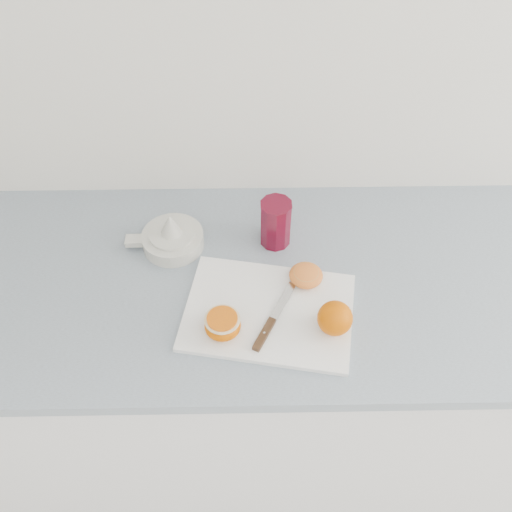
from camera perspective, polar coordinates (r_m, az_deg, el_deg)
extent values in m
cube|color=white|center=(1.25, 1.02, 22.68)|extent=(4.00, 0.04, 2.70)
cube|color=white|center=(1.68, -0.33, -11.99)|extent=(2.47, 0.60, 0.86)
cube|color=#94A6B6|center=(1.31, -0.42, -2.48)|extent=(2.53, 0.64, 0.03)
cube|color=white|center=(1.24, 1.27, -5.62)|extent=(0.40, 0.32, 0.01)
sphere|color=#D04E00|center=(1.18, 7.90, -6.19)|extent=(0.07, 0.07, 0.07)
ellipsoid|color=#D04E00|center=(1.18, -3.35, -6.95)|extent=(0.08, 0.08, 0.04)
cylinder|color=beige|center=(1.17, -3.40, -6.34)|extent=(0.07, 0.07, 0.00)
cylinder|color=orange|center=(1.16, -3.41, -6.27)|extent=(0.06, 0.06, 0.00)
ellipsoid|color=orange|center=(1.27, 5.02, -1.93)|extent=(0.08, 0.08, 0.03)
cylinder|color=#D08C3E|center=(1.27, 5.05, -1.65)|extent=(0.06, 0.06, 0.00)
cube|color=#482819|center=(1.19, 0.82, -7.83)|extent=(0.05, 0.08, 0.01)
cube|color=#B7B7BC|center=(1.24, 2.73, -4.48)|extent=(0.06, 0.10, 0.00)
cylinder|color=#B7B7BC|center=(1.19, 0.82, -7.83)|extent=(0.00, 0.00, 0.01)
cylinder|color=white|center=(1.37, -8.30, 1.60)|extent=(0.15, 0.15, 0.04)
cylinder|color=white|center=(1.35, -8.40, 2.23)|extent=(0.11, 0.11, 0.01)
cone|color=white|center=(1.33, -8.54, 3.14)|extent=(0.05, 0.05, 0.05)
cube|color=white|center=(1.38, -11.96, 1.51)|extent=(0.05, 0.03, 0.01)
ellipsoid|color=orange|center=(1.34, -7.91, 2.19)|extent=(0.01, 0.01, 0.00)
ellipsoid|color=orange|center=(1.36, -8.96, 2.76)|extent=(0.01, 0.01, 0.00)
ellipsoid|color=orange|center=(1.34, -8.56, 1.94)|extent=(0.01, 0.01, 0.00)
ellipsoid|color=orange|center=(1.35, -7.61, 2.68)|extent=(0.01, 0.01, 0.00)
cylinder|color=maroon|center=(1.33, 1.97, 3.27)|extent=(0.07, 0.07, 0.12)
cylinder|color=orange|center=(1.37, 1.92, 1.93)|extent=(0.06, 0.06, 0.02)
cylinder|color=maroon|center=(1.29, 2.04, 5.18)|extent=(0.07, 0.07, 0.00)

